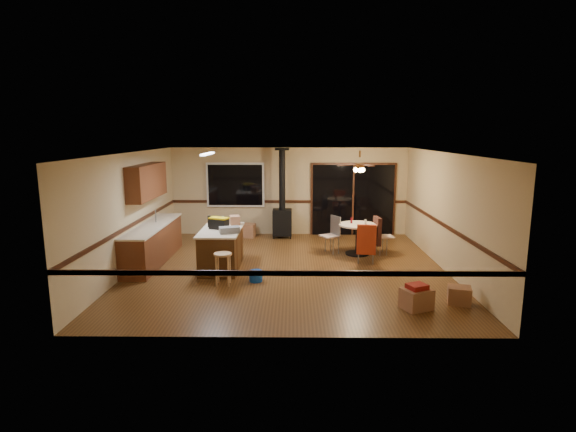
{
  "coord_description": "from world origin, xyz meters",
  "views": [
    {
      "loc": [
        0.12,
        -9.79,
        3.03
      ],
      "look_at": [
        0.0,
        0.3,
        1.15
      ],
      "focal_mm": 28.0,
      "sensor_mm": 36.0,
      "label": 1
    }
  ],
  "objects_px": {
    "dining_table": "(358,234)",
    "chair_right": "(378,231)",
    "chair_left": "(333,230)",
    "box_under_window": "(247,230)",
    "chair_near": "(366,239)",
    "toolbox_black": "(219,224)",
    "bar_stool": "(223,269)",
    "box_corner_a": "(416,299)",
    "wood_stove": "(282,213)",
    "kitchen_island": "(221,249)",
    "box_corner_b": "(459,295)",
    "blue_bucket": "(256,276)",
    "toolbox_grey": "(229,230)"
  },
  "relations": [
    {
      "from": "box_under_window",
      "to": "box_corner_b",
      "type": "bearing_deg",
      "value": -50.14
    },
    {
      "from": "box_corner_a",
      "to": "toolbox_black",
      "type": "bearing_deg",
      "value": 147.91
    },
    {
      "from": "wood_stove",
      "to": "chair_right",
      "type": "distance_m",
      "value": 3.05
    },
    {
      "from": "chair_right",
      "to": "box_corner_a",
      "type": "xyz_separation_m",
      "value": [
        0.01,
        -3.59,
        -0.42
      ]
    },
    {
      "from": "blue_bucket",
      "to": "chair_near",
      "type": "distance_m",
      "value": 2.81
    },
    {
      "from": "kitchen_island",
      "to": "toolbox_black",
      "type": "bearing_deg",
      "value": 136.65
    },
    {
      "from": "chair_right",
      "to": "dining_table",
      "type": "bearing_deg",
      "value": -176.71
    },
    {
      "from": "wood_stove",
      "to": "box_corner_a",
      "type": "height_order",
      "value": "wood_stove"
    },
    {
      "from": "bar_stool",
      "to": "chair_left",
      "type": "bearing_deg",
      "value": 45.89
    },
    {
      "from": "wood_stove",
      "to": "toolbox_grey",
      "type": "distance_m",
      "value": 3.58
    },
    {
      "from": "chair_near",
      "to": "toolbox_black",
      "type": "bearing_deg",
      "value": -175.1
    },
    {
      "from": "chair_left",
      "to": "box_under_window",
      "type": "relative_size",
      "value": 1.13
    },
    {
      "from": "blue_bucket",
      "to": "box_under_window",
      "type": "relative_size",
      "value": 0.56
    },
    {
      "from": "chair_near",
      "to": "box_corner_b",
      "type": "xyz_separation_m",
      "value": [
        1.29,
        -2.44,
        -0.44
      ]
    },
    {
      "from": "wood_stove",
      "to": "kitchen_island",
      "type": "bearing_deg",
      "value": -113.09
    },
    {
      "from": "toolbox_black",
      "to": "bar_stool",
      "type": "xyz_separation_m",
      "value": [
        0.25,
        -1.17,
        -0.69
      ]
    },
    {
      "from": "dining_table",
      "to": "box_corner_b",
      "type": "bearing_deg",
      "value": -67.73
    },
    {
      "from": "chair_right",
      "to": "chair_near",
      "type": "bearing_deg",
      "value": -115.9
    },
    {
      "from": "kitchen_island",
      "to": "wood_stove",
      "type": "xyz_separation_m",
      "value": [
        1.3,
        3.05,
        0.28
      ]
    },
    {
      "from": "kitchen_island",
      "to": "chair_left",
      "type": "height_order",
      "value": "chair_left"
    },
    {
      "from": "bar_stool",
      "to": "box_corner_b",
      "type": "height_order",
      "value": "bar_stool"
    },
    {
      "from": "blue_bucket",
      "to": "box_corner_b",
      "type": "xyz_separation_m",
      "value": [
        3.75,
        -1.19,
        0.04
      ]
    },
    {
      "from": "wood_stove",
      "to": "toolbox_black",
      "type": "xyz_separation_m",
      "value": [
        -1.34,
        -3.01,
        0.29
      ]
    },
    {
      "from": "wood_stove",
      "to": "box_under_window",
      "type": "distance_m",
      "value": 1.18
    },
    {
      "from": "bar_stool",
      "to": "chair_left",
      "type": "height_order",
      "value": "chair_left"
    },
    {
      "from": "kitchen_island",
      "to": "box_corner_b",
      "type": "bearing_deg",
      "value": -24.69
    },
    {
      "from": "toolbox_black",
      "to": "chair_left",
      "type": "xyz_separation_m",
      "value": [
        2.67,
        1.32,
        -0.43
      ]
    },
    {
      "from": "chair_near",
      "to": "kitchen_island",
      "type": "bearing_deg",
      "value": -174.33
    },
    {
      "from": "chair_near",
      "to": "box_under_window",
      "type": "bearing_deg",
      "value": 137.92
    },
    {
      "from": "toolbox_black",
      "to": "chair_near",
      "type": "relative_size",
      "value": 0.59
    },
    {
      "from": "toolbox_black",
      "to": "blue_bucket",
      "type": "relative_size",
      "value": 1.51
    },
    {
      "from": "dining_table",
      "to": "chair_right",
      "type": "xyz_separation_m",
      "value": [
        0.52,
        0.03,
        0.06
      ]
    },
    {
      "from": "box_corner_b",
      "to": "kitchen_island",
      "type": "bearing_deg",
      "value": 155.31
    },
    {
      "from": "kitchen_island",
      "to": "bar_stool",
      "type": "height_order",
      "value": "kitchen_island"
    },
    {
      "from": "kitchen_island",
      "to": "chair_right",
      "type": "xyz_separation_m",
      "value": [
        3.76,
        1.24,
        0.14
      ]
    },
    {
      "from": "wood_stove",
      "to": "dining_table",
      "type": "xyz_separation_m",
      "value": [
        1.94,
        -1.84,
        -0.2
      ]
    },
    {
      "from": "toolbox_black",
      "to": "blue_bucket",
      "type": "xyz_separation_m",
      "value": [
        0.89,
        -0.96,
        -0.9
      ]
    },
    {
      "from": "kitchen_island",
      "to": "bar_stool",
      "type": "distance_m",
      "value": 1.16
    },
    {
      "from": "chair_left",
      "to": "chair_near",
      "type": "distance_m",
      "value": 1.24
    },
    {
      "from": "toolbox_grey",
      "to": "dining_table",
      "type": "xyz_separation_m",
      "value": [
        2.99,
        1.57,
        -0.43
      ]
    },
    {
      "from": "blue_bucket",
      "to": "chair_left",
      "type": "xyz_separation_m",
      "value": [
        1.78,
        2.29,
        0.47
      ]
    },
    {
      "from": "blue_bucket",
      "to": "box_under_window",
      "type": "xyz_separation_m",
      "value": [
        -0.6,
        4.02,
        0.08
      ]
    },
    {
      "from": "dining_table",
      "to": "box_corner_a",
      "type": "height_order",
      "value": "dining_table"
    },
    {
      "from": "wood_stove",
      "to": "box_under_window",
      "type": "bearing_deg",
      "value": 177.28
    },
    {
      "from": "chair_right",
      "to": "box_under_window",
      "type": "bearing_deg",
      "value": 152.09
    },
    {
      "from": "toolbox_grey",
      "to": "box_corner_a",
      "type": "relative_size",
      "value": 0.89
    },
    {
      "from": "chair_left",
      "to": "box_under_window",
      "type": "distance_m",
      "value": 2.97
    },
    {
      "from": "dining_table",
      "to": "blue_bucket",
      "type": "bearing_deg",
      "value": -138.28
    },
    {
      "from": "wood_stove",
      "to": "bar_stool",
      "type": "xyz_separation_m",
      "value": [
        -1.09,
        -4.18,
        -0.4
      ]
    },
    {
      "from": "toolbox_grey",
      "to": "box_corner_b",
      "type": "relative_size",
      "value": 1.08
    }
  ]
}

